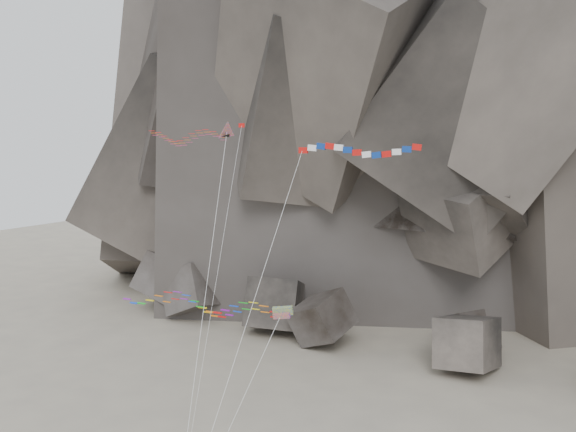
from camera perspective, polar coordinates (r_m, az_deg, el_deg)
The scene contains 6 objects.
headland at distance 112.32m, azimuth 15.26°, elevation 15.18°, with size 110.00×70.00×84.00m, color #5C534C, non-canonical shape.
boulder_field at distance 83.79m, azimuth 0.09°, elevation -8.75°, with size 73.62×17.23×9.65m.
delta_kite at distance 50.35m, azimuth -9.29°, elevation 7.00°, with size 12.68×14.58×24.80m.
banner_kite at distance 45.30m, azimuth 6.11°, elevation 5.61°, with size 8.90×17.23×23.15m.
parafoil_kite at distance 46.35m, azimuth -8.31°, elevation -7.62°, with size 14.33×10.34×12.49m.
pennant_kite at distance 46.39m, azimuth -5.57°, elevation -0.53°, with size 5.81×16.68×24.64m.
Camera 1 is at (25.25, -38.11, 25.00)m, focal length 40.00 mm.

